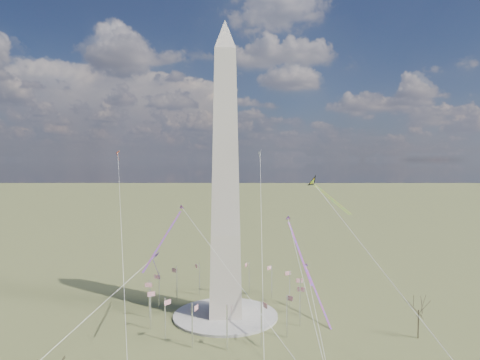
{
  "coord_description": "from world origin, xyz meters",
  "views": [
    {
      "loc": [
        -2.45,
        -144.99,
        53.97
      ],
      "look_at": [
        5.03,
        0.0,
        47.16
      ],
      "focal_mm": 32.0,
      "sensor_mm": 36.0,
      "label": 1
    }
  ],
  "objects": [
    {
      "name": "flagpole_ring",
      "position": [
        -0.0,
        -0.0,
        7.27
      ],
      "size": [
        54.4,
        54.4,
        13.0
      ],
      "color": "white",
      "rests_on": "ground"
    },
    {
      "name": "kite_small_red",
      "position": [
        -45.27,
        40.56,
        56.74
      ],
      "size": [
        1.38,
        2.03,
        4.29
      ],
      "rotation": [
        0.0,
        0.0,
        2.49
      ],
      "color": "#F7471D",
      "rests_on": "ground"
    },
    {
      "name": "kite_delta_black",
      "position": [
        34.17,
        14.26,
        44.9
      ],
      "size": [
        15.59,
        14.24,
        14.17
      ],
      "rotation": [
        0.0,
        0.0,
        4.0
      ],
      "color": "black",
      "rests_on": "ground"
    },
    {
      "name": "kite_diamond_purple",
      "position": [
        -23.44,
        -1.31,
        20.79
      ],
      "size": [
        2.62,
        3.24,
        9.48
      ],
      "rotation": [
        0.0,
        0.0,
        2.23
      ],
      "color": "#3A1664",
      "rests_on": "ground"
    },
    {
      "name": "ground",
      "position": [
        0.0,
        0.0,
        0.0
      ],
      "size": [
        2000.0,
        2000.0,
        0.0
      ],
      "primitive_type": "plane",
      "color": "#4E5229",
      "rests_on": "ground"
    },
    {
      "name": "plaza",
      "position": [
        0.0,
        0.0,
        0.4
      ],
      "size": [
        36.0,
        36.0,
        0.8
      ],
      "primitive_type": "cylinder",
      "color": "#B1A9A2",
      "rests_on": "ground"
    },
    {
      "name": "tree_near",
      "position": [
        58.0,
        -20.96,
        9.3
      ],
      "size": [
        7.45,
        7.45,
        13.04
      ],
      "color": "#4D422E",
      "rests_on": "ground"
    },
    {
      "name": "kite_small_white",
      "position": [
        16.28,
        45.1,
        57.31
      ],
      "size": [
        1.65,
        2.44,
        5.14
      ],
      "rotation": [
        0.0,
        0.0,
        2.47
      ],
      "color": "silver",
      "rests_on": "ground"
    },
    {
      "name": "kite_streamer_left",
      "position": [
        20.99,
        -16.96,
        29.81
      ],
      "size": [
        4.23,
        23.85,
        16.39
      ],
      "rotation": [
        0.0,
        0.0,
        3.26
      ],
      "color": "red",
      "rests_on": "ground"
    },
    {
      "name": "kite_streamer_right",
      "position": [
        31.18,
        1.78,
        9.6
      ],
      "size": [
        5.13,
        24.23,
        16.7
      ],
      "rotation": [
        0.0,
        0.0,
        3.3
      ],
      "color": "red",
      "rests_on": "ground"
    },
    {
      "name": "washington_monument",
      "position": [
        0.0,
        0.0,
        47.95
      ],
      "size": [
        15.56,
        15.56,
        100.0
      ],
      "color": "beige",
      "rests_on": "plaza"
    },
    {
      "name": "kite_streamer_mid",
      "position": [
        -17.48,
        -11.59,
        32.85
      ],
      "size": [
        10.59,
        23.33,
        16.9
      ],
      "rotation": [
        0.0,
        0.0,
        2.76
      ],
      "color": "red",
      "rests_on": "ground"
    }
  ]
}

